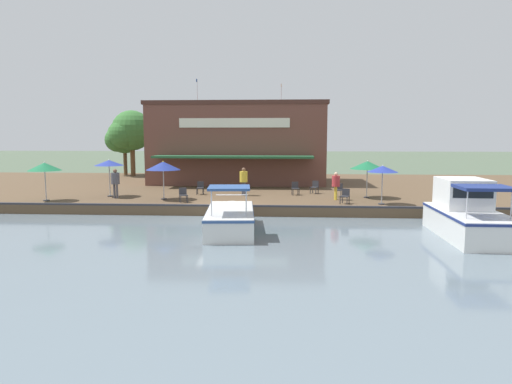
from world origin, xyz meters
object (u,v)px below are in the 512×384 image
Objects in this scene: waterfront_restaurant at (239,143)px; cafe_chair_back_row_seat at (339,189)px; patio_umbrella_by_entrance at (367,165)px; cafe_chair_beside_entrance at (200,187)px; cafe_chair_mid_patio at (315,186)px; person_at_quay_edge at (336,183)px; tree_upstream_bank at (130,132)px; person_mid_patio at (244,178)px; patio_umbrella_mid_patio_left at (163,166)px; patio_umbrella_near_quay_edge at (383,169)px; cafe_chair_under_first_umbrella at (345,195)px; motorboat_mid_row at (464,215)px; cafe_chair_far_corner_seat at (183,194)px; motorboat_far_downstream at (231,217)px; patio_umbrella_far_corner at (109,163)px; patio_umbrella_back_row at (45,167)px; cafe_chair_facing_river at (295,188)px; person_near_entrance at (115,180)px; tree_behind_restaurant at (123,137)px.

waterfront_restaurant is 16.63× the size of cafe_chair_back_row_seat.
patio_umbrella_by_entrance is 10.79m from cafe_chair_beside_entrance.
cafe_chair_mid_patio is 3.20m from person_at_quay_edge.
person_mid_patio is at bearing 41.31° from tree_upstream_bank.
patio_umbrella_near_quay_edge is at bearing 84.53° from patio_umbrella_mid_patio_left.
cafe_chair_under_first_umbrella is 7.09m from motorboat_mid_row.
cafe_chair_far_corner_seat is (2.72, -10.94, -1.56)m from patio_umbrella_by_entrance.
motorboat_far_downstream is at bearing -37.06° from cafe_chair_back_row_seat.
patio_umbrella_far_corner is 1.01× the size of patio_umbrella_mid_patio_left.
patio_umbrella_back_row is 2.72× the size of cafe_chair_facing_river.
cafe_chair_under_first_umbrella and cafe_chair_back_row_seat have the same top height.
person_near_entrance is 7.97m from person_mid_patio.
person_at_quay_edge is 0.26× the size of motorboat_mid_row.
patio_umbrella_mid_patio_left is at bearing -128.72° from cafe_chair_far_corner_seat.
person_at_quay_edge is at bearing 33.34° from waterfront_restaurant.
cafe_chair_back_row_seat is 9.57m from motorboat_mid_row.
cafe_chair_beside_entrance is at bearing -95.16° from patio_umbrella_by_entrance.
person_at_quay_edge is (2.97, 1.07, 0.57)m from cafe_chair_mid_patio.
tree_behind_restaurant is (-14.49, -10.36, 3.22)m from cafe_chair_beside_entrance.
waterfront_restaurant reaches higher than cafe_chair_mid_patio.
person_near_entrance is (2.37, -11.09, 0.68)m from cafe_chair_facing_river.
person_at_quay_edge is at bearing 73.73° from person_mid_patio.
patio_umbrella_by_entrance is at bearing 97.16° from patio_umbrella_mid_patio_left.
patio_umbrella_back_row is at bearing -40.38° from waterfront_restaurant.
cafe_chair_mid_patio is at bearing 110.43° from patio_umbrella_mid_patio_left.
person_mid_patio is (-3.23, -6.08, 0.66)m from cafe_chair_under_first_umbrella.
waterfront_restaurant is 16.63× the size of cafe_chair_mid_patio.
tree_upstream_bank is at bearing -130.39° from patio_umbrella_near_quay_edge.
tree_behind_restaurant is at bearing -163.10° from patio_umbrella_far_corner.
cafe_chair_under_first_umbrella is 1.00× the size of cafe_chair_far_corner_seat.
patio_umbrella_near_quay_edge is 1.23× the size of person_mid_patio.
patio_umbrella_near_quay_edge reaches higher than person_near_entrance.
motorboat_far_downstream is (4.79, 3.33, -0.43)m from cafe_chair_far_corner_seat.
patio_umbrella_back_row is 17.82m from cafe_chair_back_row_seat.
cafe_chair_facing_river is (0.79, -1.31, 0.00)m from cafe_chair_mid_patio.
patio_umbrella_by_entrance is 2.74× the size of cafe_chair_facing_river.
patio_umbrella_by_entrance is 1.39× the size of person_at_quay_edge.
patio_umbrella_back_row reaches higher than person_mid_patio.
person_near_entrance is at bearing -65.52° from cafe_chair_beside_entrance.
cafe_chair_facing_river is (-1.12, -4.40, -1.56)m from patio_umbrella_by_entrance.
cafe_chair_mid_patio is (-4.69, -3.44, -1.51)m from patio_umbrella_near_quay_edge.
person_at_quay_edge is at bearing -145.34° from motorboat_mid_row.
patio_umbrella_mid_patio_left reaches higher than person_near_entrance.
patio_umbrella_far_corner is at bearing -113.67° from cafe_chair_far_corner_seat.
cafe_chair_mid_patio and cafe_chair_beside_entrance have the same top height.
patio_umbrella_mid_patio_left is 7.90m from motorboat_far_downstream.
patio_umbrella_far_corner is 3.94m from patio_umbrella_mid_patio_left.
patio_umbrella_back_row reaches higher than patio_umbrella_near_quay_edge.
cafe_chair_facing_river is at bearing 91.43° from cafe_chair_beside_entrance.
patio_umbrella_far_corner reaches higher than patio_umbrella_back_row.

